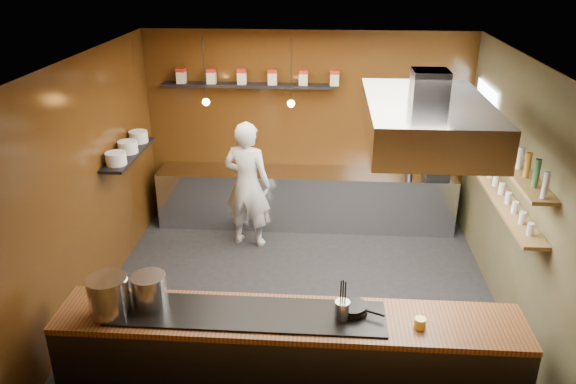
# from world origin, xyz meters

# --- Properties ---
(floor) EXTENTS (5.00, 5.00, 0.00)m
(floor) POSITION_xyz_m (0.00, 0.00, 0.00)
(floor) COLOR black
(floor) RESTS_ON ground
(back_wall) EXTENTS (5.00, 0.00, 5.00)m
(back_wall) POSITION_xyz_m (0.00, 2.50, 1.50)
(back_wall) COLOR #40210B
(back_wall) RESTS_ON ground
(left_wall) EXTENTS (0.00, 5.00, 5.00)m
(left_wall) POSITION_xyz_m (-2.50, 0.00, 1.50)
(left_wall) COLOR #40210B
(left_wall) RESTS_ON ground
(right_wall) EXTENTS (0.00, 5.00, 5.00)m
(right_wall) POSITION_xyz_m (2.50, 0.00, 1.50)
(right_wall) COLOR #434126
(right_wall) RESTS_ON ground
(ceiling) EXTENTS (5.00, 5.00, 0.00)m
(ceiling) POSITION_xyz_m (0.00, 0.00, 3.00)
(ceiling) COLOR silver
(ceiling) RESTS_ON back_wall
(window_pane) EXTENTS (0.00, 1.00, 1.00)m
(window_pane) POSITION_xyz_m (2.45, 1.70, 1.90)
(window_pane) COLOR white
(window_pane) RESTS_ON right_wall
(prep_counter) EXTENTS (4.60, 0.65, 0.90)m
(prep_counter) POSITION_xyz_m (0.00, 2.17, 0.45)
(prep_counter) COLOR silver
(prep_counter) RESTS_ON floor
(pass_counter) EXTENTS (4.40, 0.72, 0.94)m
(pass_counter) POSITION_xyz_m (-0.00, -1.60, 0.47)
(pass_counter) COLOR #38383D
(pass_counter) RESTS_ON floor
(tin_shelf) EXTENTS (2.60, 0.26, 0.04)m
(tin_shelf) POSITION_xyz_m (-0.90, 2.36, 2.20)
(tin_shelf) COLOR black
(tin_shelf) RESTS_ON back_wall
(plate_shelf) EXTENTS (0.30, 1.40, 0.04)m
(plate_shelf) POSITION_xyz_m (-2.34, 1.00, 1.55)
(plate_shelf) COLOR black
(plate_shelf) RESTS_ON left_wall
(bottle_shelf_upper) EXTENTS (0.26, 2.80, 0.04)m
(bottle_shelf_upper) POSITION_xyz_m (2.34, 0.30, 1.92)
(bottle_shelf_upper) COLOR olive
(bottle_shelf_upper) RESTS_ON right_wall
(bottle_shelf_lower) EXTENTS (0.26, 2.80, 0.04)m
(bottle_shelf_lower) POSITION_xyz_m (2.34, 0.30, 1.45)
(bottle_shelf_lower) COLOR olive
(bottle_shelf_lower) RESTS_ON right_wall
(extractor_hood) EXTENTS (1.20, 2.00, 0.72)m
(extractor_hood) POSITION_xyz_m (1.30, -0.40, 2.51)
(extractor_hood) COLOR #38383D
(extractor_hood) RESTS_ON ceiling
(pendant_left) EXTENTS (0.10, 0.10, 0.95)m
(pendant_left) POSITION_xyz_m (-1.40, 1.70, 2.15)
(pendant_left) COLOR black
(pendant_left) RESTS_ON ceiling
(pendant_right) EXTENTS (0.10, 0.10, 0.95)m
(pendant_right) POSITION_xyz_m (-0.20, 1.70, 2.15)
(pendant_right) COLOR black
(pendant_right) RESTS_ON ceiling
(storage_tins) EXTENTS (2.43, 0.13, 0.22)m
(storage_tins) POSITION_xyz_m (-0.75, 2.36, 2.33)
(storage_tins) COLOR beige
(storage_tins) RESTS_ON tin_shelf
(plate_stacks) EXTENTS (0.26, 1.16, 0.16)m
(plate_stacks) POSITION_xyz_m (-2.34, 1.00, 1.65)
(plate_stacks) COLOR white
(plate_stacks) RESTS_ON plate_shelf
(bottles) EXTENTS (0.06, 2.66, 0.24)m
(bottles) POSITION_xyz_m (2.34, 0.30, 2.06)
(bottles) COLOR silver
(bottles) RESTS_ON bottle_shelf_upper
(wine_glasses) EXTENTS (0.07, 2.37, 0.13)m
(wine_glasses) POSITION_xyz_m (2.34, 0.30, 1.53)
(wine_glasses) COLOR silver
(wine_glasses) RESTS_ON bottle_shelf_lower
(stockpot_large) EXTENTS (0.39, 0.39, 0.37)m
(stockpot_large) POSITION_xyz_m (-1.67, -1.67, 1.12)
(stockpot_large) COLOR silver
(stockpot_large) RESTS_ON pass_counter
(stockpot_small) EXTENTS (0.43, 0.43, 0.31)m
(stockpot_small) POSITION_xyz_m (-1.34, -1.52, 1.10)
(stockpot_small) COLOR silver
(stockpot_small) RESTS_ON pass_counter
(utensil_crock) EXTENTS (0.15, 0.15, 0.18)m
(utensil_crock) POSITION_xyz_m (0.49, -1.62, 1.03)
(utensil_crock) COLOR silver
(utensil_crock) RESTS_ON pass_counter
(frying_pan) EXTENTS (0.46, 0.31, 0.08)m
(frying_pan) POSITION_xyz_m (0.58, -1.51, 0.98)
(frying_pan) COLOR black
(frying_pan) RESTS_ON pass_counter
(butter_jar) EXTENTS (0.13, 0.13, 0.10)m
(butter_jar) POSITION_xyz_m (1.20, -1.68, 0.97)
(butter_jar) COLOR yellow
(butter_jar) RESTS_ON pass_counter
(espresso_machine) EXTENTS (0.36, 0.35, 0.36)m
(espresso_machine) POSITION_xyz_m (1.99, 2.13, 1.08)
(espresso_machine) COLOR black
(espresso_machine) RESTS_ON prep_counter
(chef) EXTENTS (0.77, 0.59, 1.89)m
(chef) POSITION_xyz_m (-0.82, 1.48, 0.95)
(chef) COLOR silver
(chef) RESTS_ON floor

